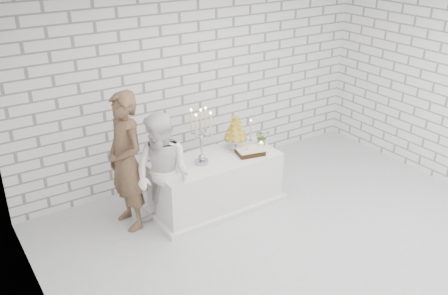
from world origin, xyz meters
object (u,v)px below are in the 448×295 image
Objects in this scene: groom at (126,162)px; croquembouche at (236,132)px; candelabra at (201,137)px; bride at (163,175)px; cake_table at (216,182)px.

groom is 3.52× the size of croquembouche.
candelabra is (0.98, -0.25, 0.21)m from groom.
groom reaches higher than bride.
bride is 2.06× the size of candelabra.
candelabra is (-0.24, -0.02, 0.77)m from cake_table.
cake_table is 1.36m from groom.
bride is 0.74m from candelabra.
bride reaches higher than cake_table.
cake_table is at bearing 73.62° from bride.
croquembouche is (0.65, 0.14, -0.13)m from candelabra.
candelabra reaches higher than cake_table.
croquembouche is (0.41, 0.11, 0.64)m from cake_table.
croquembouche reaches higher than cake_table.
groom is 1.15× the size of bride.
groom is at bearing -164.20° from bride.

